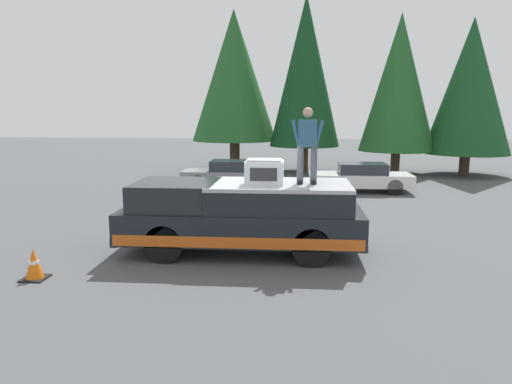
{
  "coord_description": "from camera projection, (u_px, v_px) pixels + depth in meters",
  "views": [
    {
      "loc": [
        -11.05,
        -0.94,
        3.28
      ],
      "look_at": [
        0.11,
        -0.04,
        1.35
      ],
      "focal_mm": 33.41,
      "sensor_mm": 36.0,
      "label": 1
    }
  ],
  "objects": [
    {
      "name": "person_on_truck_bed",
      "position": [
        307.0,
        143.0,
        10.52
      ],
      "size": [
        0.29,
        0.72,
        1.69
      ],
      "color": "#4C515B",
      "rests_on": "pickup_truck"
    },
    {
      "name": "ground_plane",
      "position": [
        254.0,
        248.0,
        11.48
      ],
      "size": [
        90.0,
        90.0,
        0.0
      ],
      "primitive_type": "plane",
      "color": "#4C4F51"
    },
    {
      "name": "compressor_unit",
      "position": [
        264.0,
        172.0,
        10.57
      ],
      "size": [
        0.65,
        0.84,
        0.56
      ],
      "color": "silver",
      "rests_on": "pickup_truck"
    },
    {
      "name": "traffic_cone",
      "position": [
        34.0,
        265.0,
        9.32
      ],
      "size": [
        0.47,
        0.47,
        0.62
      ],
      "color": "black",
      "rests_on": "ground"
    },
    {
      "name": "parked_car_white",
      "position": [
        360.0,
        177.0,
        19.35
      ],
      "size": [
        1.64,
        4.1,
        1.16
      ],
      "color": "white",
      "rests_on": "ground"
    },
    {
      "name": "parked_car_grey",
      "position": [
        232.0,
        174.0,
        20.39
      ],
      "size": [
        1.64,
        4.1,
        1.16
      ],
      "color": "gray",
      "rests_on": "ground"
    },
    {
      "name": "pickup_truck",
      "position": [
        242.0,
        216.0,
        10.97
      ],
      "size": [
        2.01,
        5.54,
        1.65
      ],
      "color": "black",
      "rests_on": "ground"
    },
    {
      "name": "conifer_center_right",
      "position": [
        234.0,
        76.0,
        25.78
      ],
      "size": [
        4.62,
        4.62,
        8.6
      ],
      "color": "#4C3826",
      "rests_on": "ground"
    },
    {
      "name": "conifer_far_left",
      "position": [
        470.0,
        87.0,
        23.62
      ],
      "size": [
        4.18,
        4.18,
        7.78
      ],
      "color": "#4C3826",
      "rests_on": "ground"
    },
    {
      "name": "conifer_left",
      "position": [
        399.0,
        83.0,
        24.17
      ],
      "size": [
        3.86,
        3.86,
        8.09
      ],
      "color": "#4C3826",
      "rests_on": "ground"
    },
    {
      "name": "conifer_center_left",
      "position": [
        305.0,
        72.0,
        24.84
      ],
      "size": [
        3.68,
        3.68,
        9.15
      ],
      "color": "#4C3826",
      "rests_on": "ground"
    }
  ]
}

